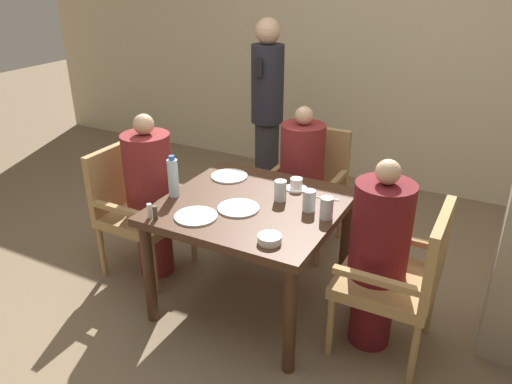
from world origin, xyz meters
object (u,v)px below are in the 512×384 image
object	(u,v)px
diner_in_far_chair	(301,179)
glass_tall_near	(309,201)
glass_tall_mid	(327,208)
glass_tall_far	(280,191)
plate_main_right	(196,216)
plate_main_left	(229,176)
teacup_with_saucer	(296,184)
chair_right_side	(402,274)
diner_in_right_chair	(378,254)
chair_far_side	(308,183)
bowl_small	(270,239)
standing_host	(267,109)
water_bottle	(173,177)
plate_dessert_center	(238,208)
chair_left_side	(136,204)
diner_in_left_chair	(151,195)

from	to	relation	value
diner_in_far_chair	glass_tall_near	bearing A→B (deg)	-64.22
glass_tall_mid	glass_tall_far	size ratio (longest dim) A/B	1.00
plate_main_right	glass_tall_near	xyz separation A→B (m)	(0.53, 0.38, 0.06)
plate_main_left	teacup_with_saucer	distance (m)	0.48
chair_right_side	diner_in_right_chair	distance (m)	0.16
chair_far_side	plate_main_left	distance (m)	0.74
glass_tall_mid	bowl_small	bearing A→B (deg)	-112.63
standing_host	plate_main_right	bearing A→B (deg)	-76.52
chair_right_side	water_bottle	world-z (taller)	water_bottle
plate_dessert_center	bowl_small	world-z (taller)	bowl_small
plate_dessert_center	glass_tall_near	bearing A→B (deg)	25.27
standing_host	plate_main_right	world-z (taller)	standing_host
chair_far_side	chair_right_side	distance (m)	1.29
chair_right_side	bowl_small	size ratio (longest dim) A/B	7.16
chair_left_side	plate_main_left	distance (m)	0.70
chair_left_side	bowl_small	distance (m)	1.30
glass_tall_far	glass_tall_near	bearing A→B (deg)	-13.02
bowl_small	glass_tall_mid	size ratio (longest dim) A/B	0.99
chair_far_side	plate_main_left	xyz separation A→B (m)	(-0.32, -0.63, 0.23)
chair_far_side	glass_tall_near	distance (m)	0.95
diner_in_right_chair	plate_main_left	world-z (taller)	diner_in_right_chair
standing_host	diner_in_left_chair	bearing A→B (deg)	-97.30
plate_dessert_center	diner_in_right_chair	bearing A→B (deg)	7.81
plate_main_right	plate_main_left	bearing A→B (deg)	102.43
chair_right_side	plate_dessert_center	xyz separation A→B (m)	(-0.95, -0.11, 0.23)
plate_main_right	glass_tall_near	bearing A→B (deg)	35.30
chair_right_side	plate_main_left	world-z (taller)	chair_right_side
diner_in_right_chair	plate_dessert_center	size ratio (longest dim) A/B	4.64
chair_right_side	standing_host	xyz separation A→B (m)	(-1.53, 1.40, 0.38)
diner_in_left_chair	chair_far_side	world-z (taller)	diner_in_left_chair
diner_in_left_chair	bowl_small	xyz separation A→B (m)	(1.08, -0.37, 0.14)
diner_in_left_chair	teacup_with_saucer	world-z (taller)	diner_in_left_chair
diner_in_left_chair	plate_dessert_center	world-z (taller)	diner_in_left_chair
chair_right_side	teacup_with_saucer	xyz separation A→B (m)	(-0.77, 0.31, 0.25)
plate_main_right	teacup_with_saucer	world-z (taller)	teacup_with_saucer
water_bottle	glass_tall_far	xyz separation A→B (m)	(0.61, 0.25, -0.06)
plate_main_right	chair_far_side	bearing A→B (deg)	81.05
standing_host	diner_in_far_chair	bearing A→B (deg)	-46.39
glass_tall_mid	chair_far_side	bearing A→B (deg)	117.59
diner_in_left_chair	glass_tall_far	bearing A→B (deg)	6.89
water_bottle	chair_left_side	bearing A→B (deg)	162.89
plate_dessert_center	standing_host	bearing A→B (deg)	110.75
diner_in_left_chair	glass_tall_near	distance (m)	1.14
chair_right_side	diner_in_right_chair	world-z (taller)	diner_in_right_chair
glass_tall_near	glass_tall_mid	bearing A→B (deg)	-19.35
diner_in_right_chair	plate_main_left	distance (m)	1.15
teacup_with_saucer	glass_tall_mid	distance (m)	0.43
chair_left_side	glass_tall_mid	bearing A→B (deg)	0.83
plate_main_right	bowl_small	xyz separation A→B (m)	(0.49, -0.06, 0.01)
teacup_with_saucer	water_bottle	world-z (taller)	water_bottle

